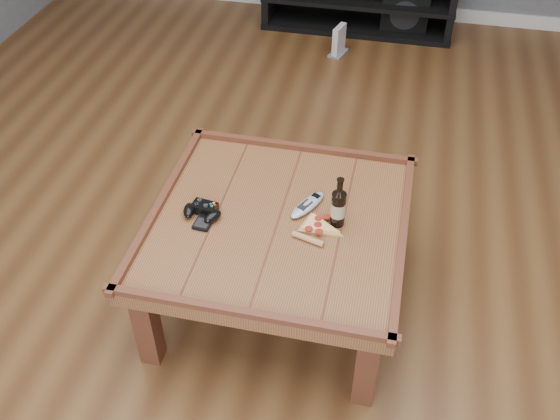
% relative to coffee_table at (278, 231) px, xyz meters
% --- Properties ---
extents(ground, '(6.00, 6.00, 0.00)m').
position_rel_coffee_table_xyz_m(ground, '(0.00, 0.00, -0.39)').
color(ground, '#482A14').
rests_on(ground, ground).
extents(baseboard, '(5.00, 0.02, 0.10)m').
position_rel_coffee_table_xyz_m(baseboard, '(0.00, 2.99, -0.34)').
color(baseboard, silver).
rests_on(baseboard, ground).
extents(coffee_table, '(1.03, 1.03, 0.48)m').
position_rel_coffee_table_xyz_m(coffee_table, '(0.00, 0.00, 0.00)').
color(coffee_table, '#533317').
rests_on(coffee_table, ground).
extents(beer_bottle, '(0.06, 0.06, 0.22)m').
position_rel_coffee_table_xyz_m(beer_bottle, '(0.23, 0.03, 0.15)').
color(beer_bottle, black).
rests_on(beer_bottle, coffee_table).
extents(game_controller, '(0.17, 0.13, 0.05)m').
position_rel_coffee_table_xyz_m(game_controller, '(-0.30, -0.03, 0.08)').
color(game_controller, black).
rests_on(game_controller, coffee_table).
extents(pizza_slice, '(0.20, 0.26, 0.02)m').
position_rel_coffee_table_xyz_m(pizza_slice, '(0.16, -0.02, 0.07)').
color(pizza_slice, tan).
rests_on(pizza_slice, coffee_table).
extents(smartphone, '(0.07, 0.12, 0.02)m').
position_rel_coffee_table_xyz_m(smartphone, '(-0.28, -0.07, 0.07)').
color(smartphone, black).
rests_on(smartphone, coffee_table).
extents(remote_control, '(0.15, 0.21, 0.03)m').
position_rel_coffee_table_xyz_m(remote_control, '(0.10, 0.10, 0.07)').
color(remote_control, '#9DA3AA').
rests_on(remote_control, coffee_table).
extents(subwoofer, '(0.35, 0.36, 0.34)m').
position_rel_coffee_table_xyz_m(subwoofer, '(0.34, 2.80, -0.22)').
color(subwoofer, black).
rests_on(subwoofer, ground).
extents(game_console, '(0.13, 0.18, 0.21)m').
position_rel_coffee_table_xyz_m(game_console, '(-0.07, 2.27, -0.30)').
color(game_console, gray).
rests_on(game_console, ground).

